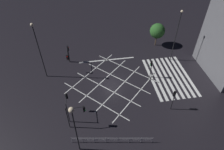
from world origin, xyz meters
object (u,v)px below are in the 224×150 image
Objects in this scene: street_lamp_east at (73,120)px; street_lamp_far at (177,31)px; street_lamp_west at (37,43)px; traffic_light_nw_main at (67,102)px; traffic_light_nw_cross at (77,112)px; traffic_light_sw_main at (174,96)px; traffic_light_median_south at (151,66)px; traffic_light_ne_cross at (68,51)px; traffic_light_ne_main at (68,55)px; street_tree_near at (157,31)px.

street_lamp_far is (15.49, -17.81, -0.07)m from street_lamp_east.
traffic_light_nw_main is at bearing -156.60° from street_lamp_west.
street_lamp_west reaches higher than traffic_light_nw_cross.
traffic_light_nw_cross is 1.09× the size of traffic_light_sw_main.
street_lamp_west is at bearing 92.62° from street_lamp_far.
traffic_light_nw_main reaches higher than traffic_light_median_south.
traffic_light_nw_main is at bearing -90.29° from traffic_light_ne_cross.
traffic_light_ne_cross is at bearing -47.99° from street_lamp_west.
street_lamp_west reaches higher than traffic_light_ne_cross.
traffic_light_ne_cross is (1.92, 0.03, -0.41)m from traffic_light_ne_main.
street_tree_near is at bearing 104.90° from traffic_light_ne_main.
traffic_light_nw_main is 0.79× the size of street_tree_near.
street_lamp_east reaches higher than traffic_light_ne_main.
traffic_light_ne_cross is at bearing 3.62° from street_lamp_east.
traffic_light_median_south is 0.44× the size of street_lamp_east.
street_tree_near is (6.36, -21.67, -3.43)m from street_lamp_west.
traffic_light_sw_main is (-1.15, -14.66, -0.11)m from traffic_light_nw_main.
traffic_light_sw_main is at bearing 169.33° from street_tree_near.
traffic_light_sw_main is at bearing 98.38° from traffic_light_median_south.
traffic_light_nw_main is (-10.66, 0.09, -0.08)m from traffic_light_ne_main.
street_lamp_east is (-5.43, -1.20, 3.45)m from traffic_light_nw_main.
street_tree_near is at bearing 13.21° from street_lamp_far.
traffic_light_ne_main is 1.12× the size of traffic_light_ne_cross.
street_lamp_far reaches higher than traffic_light_ne_main.
traffic_light_nw_cross is at bearing 93.72° from traffic_light_sw_main.
street_lamp_east is at bearing 141.46° from street_tree_near.
traffic_light_ne_cross is 19.47m from street_lamp_far.
traffic_light_ne_main is 18.76m from traffic_light_sw_main.
traffic_light_median_south is 0.96× the size of traffic_light_sw_main.
traffic_light_ne_main is 0.39× the size of street_lamp_far.
street_tree_near reaches higher than traffic_light_nw_main.
traffic_light_median_south is 15.09m from traffic_light_ne_cross.
traffic_light_median_south is 0.94× the size of traffic_light_nw_main.
street_lamp_far is at bearing -62.12° from traffic_light_nw_main.
street_lamp_far is (4.12, -5.40, 3.60)m from traffic_light_median_south.
street_tree_near is (4.70, -17.68, 0.47)m from traffic_light_ne_main.
street_lamp_west is at bearing -9.96° from traffic_light_median_south.
traffic_light_sw_main is 0.37× the size of street_lamp_west.
street_lamp_far reaches higher than traffic_light_ne_cross.
traffic_light_sw_main is at bearing 158.76° from street_lamp_far.
traffic_light_sw_main is (-7.09, -1.04, 0.12)m from traffic_light_median_south.
street_lamp_far is (11.21, -4.36, 3.49)m from traffic_light_sw_main.
street_lamp_west is at bearing 23.40° from traffic_light_nw_main.
traffic_light_ne_main is at bearing 104.90° from street_tree_near.
traffic_light_median_south is at bearing 127.36° from street_lamp_far.
traffic_light_ne_main reaches higher than traffic_light_median_south.
street_lamp_east is 15.32m from street_lamp_west.
traffic_light_nw_main is 23.50m from street_tree_near.
street_tree_near is at bearing 8.95° from traffic_light_ne_cross.
traffic_light_ne_main reaches higher than traffic_light_ne_cross.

